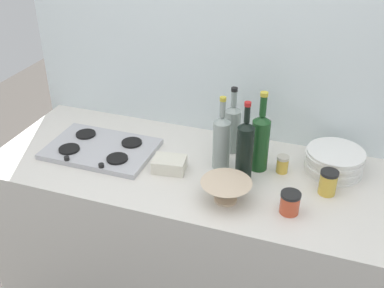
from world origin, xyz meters
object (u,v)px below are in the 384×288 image
Objects in this scene: wine_bottle_leftmost at (221,141)px; condiment_jar_front at (328,182)px; mixing_bowl at (226,191)px; wine_bottle_mid_left at (232,127)px; butter_dish at (169,164)px; condiment_jar_spare at (290,203)px; stovetop_hob at (101,149)px; condiment_jar_rear at (282,164)px; wine_bottle_rightmost at (260,141)px; plate_stack at (334,161)px; wine_bottle_mid_right at (245,151)px.

wine_bottle_leftmost is 3.23× the size of condiment_jar_front.
wine_bottle_mid_left is at bearing 101.74° from mixing_bowl.
butter_dish is 0.55m from condiment_jar_spare.
mixing_bowl is (0.64, -0.17, 0.03)m from stovetop_hob.
wine_bottle_leftmost is 0.28m from condiment_jar_rear.
wine_bottle_rightmost is at bearing -35.39° from wine_bottle_mid_left.
wine_bottle_leftmost is at bearing -93.52° from wine_bottle_mid_left.
condiment_jar_front is (0.46, -0.05, -0.08)m from wine_bottle_leftmost.
stovetop_hob is at bearing -172.48° from condiment_jar_rear.
plate_stack is at bearing 18.52° from butter_dish.
wine_bottle_rightmost reaches higher than mixing_bowl.
wine_bottle_leftmost is at bearing 110.96° from mixing_bowl.
wine_bottle_mid_right is at bearing 145.73° from condiment_jar_spare.
butter_dish is at bearing -6.28° from stovetop_hob.
condiment_jar_front is at bearing -5.85° from wine_bottle_leftmost.
condiment_jar_spare is at bearing -48.43° from wine_bottle_mid_left.
wine_bottle_leftmost is 0.24m from butter_dish.
wine_bottle_rightmost is at bearing -165.37° from plate_stack.
condiment_jar_rear is at bearing -22.00° from wine_bottle_mid_left.
wine_bottle_leftmost reaches higher than plate_stack.
wine_bottle_rightmost is 0.33m from condiment_jar_spare.
plate_stack is 0.52m from mixing_bowl.
condiment_jar_spare is (0.33, -0.22, -0.08)m from wine_bottle_leftmost.
condiment_jar_rear is 0.88× the size of condiment_jar_spare.
mixing_bowl is at bearing -78.26° from wine_bottle_mid_left.
wine_bottle_leftmost reaches higher than stovetop_hob.
stovetop_hob is 0.90m from condiment_jar_spare.
condiment_jar_spare is at bearing -111.33° from plate_stack.
mixing_bowl is 2.61× the size of condiment_jar_rear.
plate_stack is 0.69× the size of wine_bottle_mid_right.
wine_bottle_mid_right is (0.12, -0.07, 0.02)m from wine_bottle_leftmost.
condiment_jar_front is at bearing -23.50° from wine_bottle_mid_left.
stovetop_hob is at bearing -179.17° from condiment_jar_front.
wine_bottle_mid_left is (0.56, 0.21, 0.11)m from stovetop_hob.
butter_dish is (-0.67, -0.22, -0.02)m from plate_stack.
wine_bottle_leftmost reaches higher than mixing_bowl.
plate_stack is at bearing 20.42° from condiment_jar_rear.
wine_bottle_mid_left is 4.07× the size of condiment_jar_rear.
condiment_jar_spare is at bearing -9.97° from stovetop_hob.
condiment_jar_front reaches higher than butter_dish.
wine_bottle_rightmost is 2.59× the size of butter_dish.
plate_stack reaches higher than condiment_jar_rear.
wine_bottle_mid_left is at bearing 144.61° from wine_bottle_rightmost.
plate_stack reaches higher than condiment_jar_spare.
wine_bottle_rightmost is at bearing 75.35° from mixing_bowl.
mixing_bowl is (0.08, -0.37, -0.07)m from wine_bottle_mid_left.
condiment_jar_front is 0.21m from condiment_jar_spare.
condiment_jar_front reaches higher than stovetop_hob.
butter_dish is at bearing 167.61° from condiment_jar_spare.
mixing_bowl is at bearing -177.81° from condiment_jar_spare.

